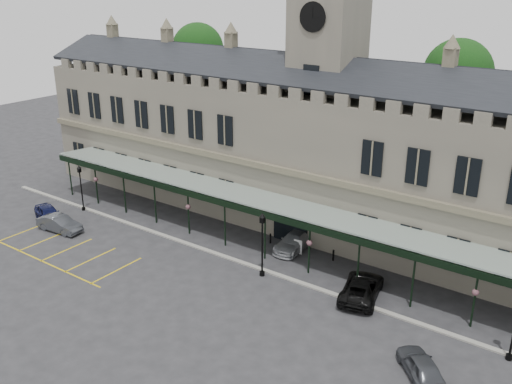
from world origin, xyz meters
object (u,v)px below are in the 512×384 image
Objects in this scene: car_left_b at (60,224)px; sign_board at (298,247)px; lamp_post_left at (81,184)px; lamp_post_mid at (262,239)px; car_left_a at (48,214)px; car_right_a at (421,366)px; car_van at (362,288)px; car_taxi at (295,241)px; clock_tower at (327,77)px; station_building at (323,154)px.

sign_board is at bearing -72.37° from car_left_b.
lamp_post_mid is (21.14, -0.42, 0.34)m from lamp_post_left.
car_left_a reaches higher than car_right_a.
lamp_post_mid is 7.84m from car_van.
lamp_post_mid is at bearing -1.13° from lamp_post_left.
car_left_a is (-21.91, -7.65, 0.12)m from sign_board.
car_taxi reaches higher than sign_board.
lamp_post_mid reaches higher than car_left_b.
lamp_post_left is at bearing -177.45° from sign_board.
lamp_post_mid is 19.43m from car_left_b.
lamp_post_left reaches higher than car_left_b.
lamp_post_mid is at bearing -63.59° from car_left_a.
car_van reaches higher than car_right_a.
car_left_a is at bearing 67.30° from car_left_b.
car_taxi is at bearing 130.96° from sign_board.
clock_tower reaches higher than car_van.
car_taxi is (1.00, -5.91, -5.78)m from station_building.
lamp_post_left is 3.71× the size of sign_board.
car_left_a is at bearing -161.55° from car_taxi.
clock_tower is 5.77× the size of car_left_b.
station_building is 14.77× the size of car_right_a.
car_left_b is 0.91× the size of car_taxi.
car_right_a is (32.67, -0.36, -0.02)m from car_left_b.
car_left_b is 1.06× the size of car_right_a.
lamp_post_mid is (1.40, -11.07, -3.46)m from station_building.
car_van is 1.30× the size of car_right_a.
lamp_post_mid is 1.07× the size of car_taxi.
clock_tower reaches higher than station_building.
car_right_a reaches higher than sign_board.
station_building is 6.64m from clock_tower.
sign_board is 0.26× the size of car_taxi.
station_building is at bearing 96.88° from car_taxi.
station_building is 22.31m from car_right_a.
lamp_post_mid reaches higher than car_van.
lamp_post_mid is 1.18× the size of car_left_b.
car_left_b is 32.67m from car_right_a.
clock_tower is at bearing 28.55° from lamp_post_left.
station_building is 8.91m from sign_board.
lamp_post_left is 21.37m from car_taxi.
car_van reaches higher than sign_board.
car_van is at bearing -47.73° from clock_tower.
car_left_a is 2.86m from car_left_b.
car_left_a is at bearing -144.91° from clock_tower.
clock_tower is at bearing 97.16° from lamp_post_mid.
lamp_post_mid reaches higher than car_left_a.
clock_tower is at bearing -61.70° from car_van.
clock_tower is 5.52× the size of lamp_post_left.
clock_tower is (0.00, 0.09, 6.64)m from station_building.
car_taxi is at bearing -80.53° from clock_tower.
car_right_a is at bearing -96.82° from car_left_b.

